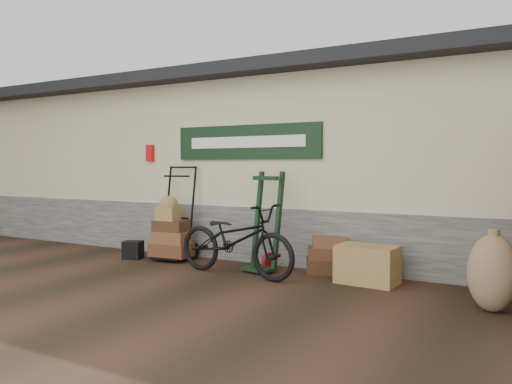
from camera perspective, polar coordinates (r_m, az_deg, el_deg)
ground at (r=7.22m, az=-2.95°, el=-9.55°), size 80.00×80.00×0.00m
station_building at (r=9.48m, az=5.82°, el=3.27°), size 14.40×4.10×3.20m
porter_trolley at (r=8.50m, az=-9.03°, el=-2.23°), size 0.85×0.67×1.60m
green_barrow at (r=7.43m, az=1.08°, el=-3.40°), size 0.62×0.56×1.48m
suitcase_stack at (r=7.41m, az=8.18°, el=-7.11°), size 0.71×0.60×0.54m
wicker_hamper at (r=6.89m, az=12.63°, el=-8.07°), size 0.82×0.57×0.51m
black_trunk at (r=8.73m, az=-13.88°, el=-6.44°), size 0.36×0.34×0.30m
bicycle at (r=7.13m, az=-2.36°, el=-4.98°), size 0.90×2.05×1.16m
burlap_sack_left at (r=5.98m, az=25.43°, el=-8.36°), size 0.57×0.49×0.84m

